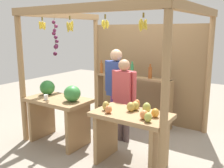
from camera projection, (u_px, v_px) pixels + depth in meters
ground_plane at (118, 136)px, 4.81m from camera, size 12.00×12.00×0.00m
market_stall at (131, 61)px, 4.89m from camera, size 2.73×2.24×2.30m
fruit_counter_left at (59, 106)px, 4.41m from camera, size 1.10×0.64×1.07m
fruit_counter_right at (132, 127)px, 3.64m from camera, size 1.10×0.64×0.96m
bottle_shelf_unit at (132, 87)px, 5.38m from camera, size 1.75×0.22×1.36m
vendor_man at (116, 84)px, 4.73m from camera, size 0.48×0.22×1.61m
vendor_woman at (124, 94)px, 4.42m from camera, size 0.48×0.20×1.47m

